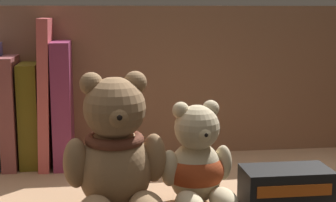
# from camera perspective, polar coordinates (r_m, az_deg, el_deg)

# --- Properties ---
(shelf_board) EXTENTS (0.79, 0.31, 0.02)m
(shelf_board) POSITION_cam_1_polar(r_m,az_deg,el_deg) (0.75, -1.77, -9.80)
(shelf_board) COLOR #A87F5B
(shelf_board) RESTS_ON ground
(shelf_back_panel) EXTENTS (0.82, 0.01, 0.27)m
(shelf_back_panel) POSITION_cam_1_polar(r_m,az_deg,el_deg) (0.87, -2.85, 1.53)
(shelf_back_panel) COLOR #8B6248
(shelf_back_panel) RESTS_ON ground
(book_6) EXTENTS (0.02, 0.12, 0.17)m
(book_6) POSITION_cam_1_polar(r_m,az_deg,el_deg) (0.86, -16.74, -0.96)
(book_6) COLOR #8B4848
(book_6) RESTS_ON shelf_board
(book_7) EXTENTS (0.03, 0.11, 0.16)m
(book_7) POSITION_cam_1_polar(r_m,az_deg,el_deg) (0.86, -14.81, -1.30)
(book_7) COLOR brown
(book_7) RESTS_ON shelf_board
(book_8) EXTENTS (0.02, 0.13, 0.23)m
(book_8) POSITION_cam_1_polar(r_m,az_deg,el_deg) (0.85, -13.17, 1.04)
(book_8) COLOR #CA5656
(book_8) RESTS_ON shelf_board
(book_9) EXTENTS (0.03, 0.13, 0.20)m
(book_9) POSITION_cam_1_polar(r_m,az_deg,el_deg) (0.85, -11.41, -0.09)
(book_9) COLOR #86305A
(book_9) RESTS_ON shelf_board
(teddy_bear_larger) EXTENTS (0.13, 0.13, 0.17)m
(teddy_bear_larger) POSITION_cam_1_polar(r_m,az_deg,el_deg) (0.62, -5.78, -5.90)
(teddy_bear_larger) COLOR #93704C
(teddy_bear_larger) RESTS_ON shelf_board
(teddy_bear_smaller) EXTENTS (0.10, 0.11, 0.13)m
(teddy_bear_smaller) POSITION_cam_1_polar(r_m,az_deg,el_deg) (0.66, 3.20, -6.98)
(teddy_bear_smaller) COLOR beige
(teddy_bear_smaller) RESTS_ON shelf_board
(small_product_box) EXTENTS (0.11, 0.06, 0.05)m
(small_product_box) POSITION_cam_1_polar(r_m,az_deg,el_deg) (0.67, 12.85, -9.30)
(small_product_box) COLOR black
(small_product_box) RESTS_ON shelf_board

